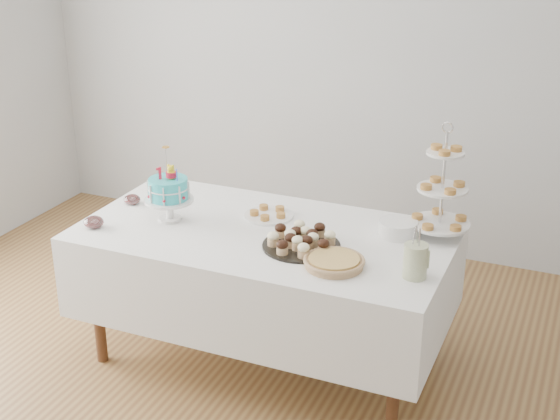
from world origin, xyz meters
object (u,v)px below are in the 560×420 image
at_px(cupcake_tray, 301,239).
at_px(tiered_stand, 442,189).
at_px(table, 265,271).
at_px(plate_stack, 398,228).
at_px(jam_bowl_b, 132,200).
at_px(utensil_pitcher, 415,260).
at_px(pastry_plate, 269,214).
at_px(birthday_cake, 169,201).
at_px(pie, 334,262).
at_px(jam_bowl_a, 94,222).

xyz_separation_m(cupcake_tray, tiered_stand, (0.59, 0.41, 0.21)).
distance_m(table, plate_stack, 0.74).
bearing_deg(jam_bowl_b, utensil_pitcher, -8.50).
bearing_deg(jam_bowl_b, tiered_stand, 8.54).
distance_m(tiered_stand, utensil_pitcher, 0.53).
xyz_separation_m(table, pastry_plate, (-0.06, 0.19, 0.24)).
distance_m(birthday_cake, utensil_pitcher, 1.37).
relative_size(birthday_cake, pie, 1.38).
relative_size(cupcake_tray, utensil_pitcher, 1.57).
bearing_deg(pastry_plate, utensil_pitcher, -23.02).
distance_m(pie, plate_stack, 0.50).
bearing_deg(birthday_cake, table, -10.95).
distance_m(birthday_cake, cupcake_tray, 0.78).
bearing_deg(utensil_pitcher, table, 156.31).
bearing_deg(cupcake_tray, pie, -32.71).
relative_size(cupcake_tray, jam_bowl_b, 4.18).
height_order(jam_bowl_b, utensil_pitcher, utensil_pitcher).
distance_m(pie, tiered_stand, 0.70).
relative_size(tiered_stand, jam_bowl_a, 5.78).
distance_m(jam_bowl_b, utensil_pitcher, 1.70).
distance_m(birthday_cake, pie, 1.01).
height_order(pie, pastry_plate, pie).
xyz_separation_m(pie, jam_bowl_a, (-1.31, -0.06, 0.00)).
height_order(pie, plate_stack, plate_stack).
bearing_deg(jam_bowl_a, plate_stack, 19.66).
bearing_deg(utensil_pitcher, pie, 176.61).
height_order(birthday_cake, tiered_stand, tiered_stand).
bearing_deg(birthday_cake, cupcake_tray, -20.55).
relative_size(pastry_plate, utensil_pitcher, 1.08).
xyz_separation_m(table, jam_bowl_b, (-0.84, 0.05, 0.25)).
xyz_separation_m(birthday_cake, tiered_stand, (1.36, 0.37, 0.14)).
height_order(cupcake_tray, utensil_pitcher, utensil_pitcher).
height_order(pie, utensil_pitcher, utensil_pitcher).
xyz_separation_m(table, birthday_cake, (-0.52, -0.06, 0.34)).
bearing_deg(utensil_pitcher, cupcake_tray, 160.28).
relative_size(table, tiered_stand, 3.19).
distance_m(birthday_cake, jam_bowl_a, 0.41).
bearing_deg(plate_stack, jam_bowl_b, -173.43).
height_order(table, pie, pie).
height_order(pastry_plate, jam_bowl_a, jam_bowl_a).
distance_m(table, jam_bowl_b, 0.88).
relative_size(jam_bowl_a, jam_bowl_b, 1.12).
height_order(table, utensil_pitcher, utensil_pitcher).
bearing_deg(tiered_stand, pie, -124.04).
xyz_separation_m(tiered_stand, plate_stack, (-0.19, -0.08, -0.21)).
bearing_deg(pastry_plate, cupcake_tray, -43.20).
distance_m(plate_stack, pastry_plate, 0.71).
height_order(plate_stack, jam_bowl_a, plate_stack).
height_order(plate_stack, pastry_plate, plate_stack).
distance_m(cupcake_tray, utensil_pitcher, 0.60).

